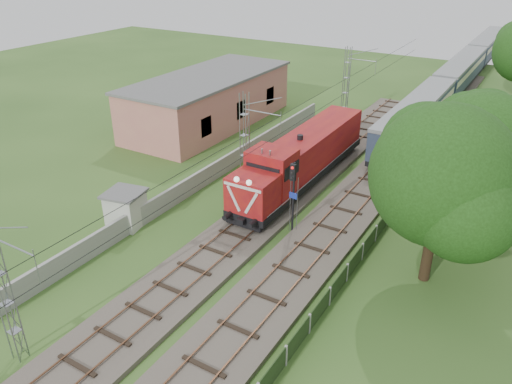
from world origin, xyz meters
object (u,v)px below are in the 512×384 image
Objects in this scene: locomotive at (302,158)px; relay_hut at (126,209)px; signal_post at (293,186)px; coach_rake at (461,71)px.

locomotive reaches higher than relay_hut.
relay_hut is (-7.40, -12.03, -1.04)m from locomotive.
locomotive is at bearing 58.40° from relay_hut.
locomotive is at bearing 111.69° from signal_post.
signal_post reaches higher than relay_hut.
relay_hut is (-12.40, -48.51, -1.11)m from coach_rake.
relay_hut is at bearing -104.34° from coach_rake.
locomotive is 7.82m from signal_post.
coach_rake is 21.87× the size of relay_hut.
relay_hut is at bearing -154.71° from signal_post.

